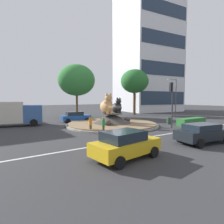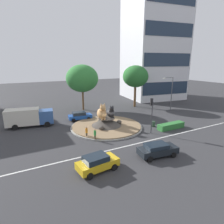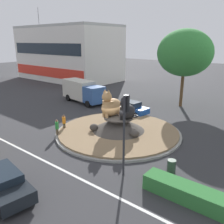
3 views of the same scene
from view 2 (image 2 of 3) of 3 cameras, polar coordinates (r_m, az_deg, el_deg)
ground_plane at (r=30.98m, az=-1.64°, el=-4.56°), size 160.00×160.00×0.00m
lane_centreline at (r=24.87m, az=6.34°, el=-9.72°), size 112.00×0.20×0.01m
roundabout_island at (r=30.81m, az=-1.64°, el=-3.69°), size 11.58×11.58×1.57m
cat_statue_calico at (r=29.81m, az=-3.04°, el=-0.27°), size 1.96×2.70×2.61m
cat_statue_black at (r=30.73m, az=-0.38°, el=-0.17°), size 1.39×2.07×2.06m
traffic_light_mast at (r=27.98m, az=11.86°, el=0.80°), size 0.34×0.46×5.26m
office_tower at (r=57.92m, az=12.64°, el=22.17°), size 16.36×15.87×35.93m
clipped_hedge_strip at (r=31.57m, az=17.34°, el=-4.02°), size 4.70×1.20×0.90m
broadleaf_tree_behind_island at (r=44.26m, az=7.10°, el=10.55°), size 5.82×5.82×9.55m
second_tree_near_tower at (r=41.42m, az=-8.98°, el=9.95°), size 6.85×6.85×9.79m
streetlight_arm at (r=42.39m, az=17.29°, el=6.01°), size 2.50×0.29×7.24m
pedestrian_green_shirt at (r=25.69m, az=-5.16°, el=-6.75°), size 0.31×0.31×1.63m
pedestrian_orange_shirt at (r=26.67m, az=-7.68°, el=-6.05°), size 0.33×0.33×1.60m
sedan_on_far_lane at (r=19.10m, az=-4.48°, el=-14.96°), size 4.24×2.41×1.60m
hatchback_near_shophouse at (r=34.97m, az=-9.67°, el=-1.12°), size 4.32×2.31×1.51m
parked_car_right at (r=22.23m, az=13.52°, el=-10.93°), size 4.68×2.53×1.49m
delivery_box_truck at (r=33.58m, az=-23.72°, el=-1.36°), size 7.52×3.51×3.01m
litter_bin at (r=31.83m, az=12.34°, el=-3.52°), size 0.56×0.56×0.90m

